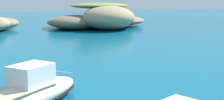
# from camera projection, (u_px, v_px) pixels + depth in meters

# --- Properties ---
(islet_large) EXTENTS (31.33, 31.93, 6.36)m
(islet_large) POSITION_uv_depth(u_px,v_px,m) (98.00, 19.00, 74.53)
(islet_large) COLOR #84755B
(islet_large) RESTS_ON ground
(motorboat_cream) EXTENTS (8.97, 7.54, 2.68)m
(motorboat_cream) POSITION_uv_depth(u_px,v_px,m) (27.00, 94.00, 17.92)
(motorboat_cream) COLOR beige
(motorboat_cream) RESTS_ON ground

